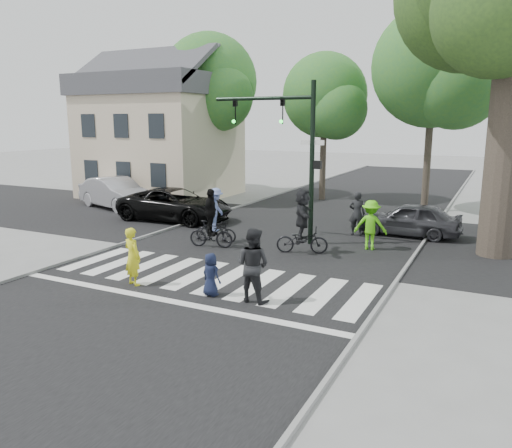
{
  "coord_description": "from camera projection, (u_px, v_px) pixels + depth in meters",
  "views": [
    {
      "loc": [
        7.54,
        -11.14,
        4.58
      ],
      "look_at": [
        0.5,
        3.0,
        1.3
      ],
      "focal_mm": 35.0,
      "sensor_mm": 36.0,
      "label": 1
    }
  ],
  "objects": [
    {
      "name": "car_silver",
      "position": [
        116.0,
        193.0,
        26.45
      ],
      "size": [
        5.27,
        3.15,
        1.64
      ],
      "primitive_type": "imported",
      "rotation": [
        0.0,
        0.0,
        1.26
      ],
      "color": "silver",
      "rests_on": "ground"
    },
    {
      "name": "cyclist_right",
      "position": [
        302.0,
        225.0,
        17.37
      ],
      "size": [
        1.9,
        1.76,
        2.28
      ],
      "color": "black",
      "rests_on": "ground"
    },
    {
      "name": "road_stem",
      "position": [
        268.0,
        247.0,
        18.37
      ],
      "size": [
        10.0,
        70.0,
        0.01
      ],
      "primitive_type": "cube",
      "color": "black",
      "rests_on": "ground"
    },
    {
      "name": "bg_tree_0",
      "position": [
        150.0,
        96.0,
        32.76
      ],
      "size": [
        5.46,
        5.2,
        8.97
      ],
      "color": "brown",
      "rests_on": "ground"
    },
    {
      "name": "bg_tree_3",
      "position": [
        439.0,
        71.0,
        24.08
      ],
      "size": [
        6.3,
        6.0,
        10.2
      ],
      "color": "brown",
      "rests_on": "ground"
    },
    {
      "name": "pedestrian_adult",
      "position": [
        253.0,
        265.0,
        12.72
      ],
      "size": [
        1.0,
        0.81,
        1.94
      ],
      "primitive_type": "imported",
      "rotation": [
        0.0,
        0.0,
        3.06
      ],
      "color": "black",
      "rests_on": "ground"
    },
    {
      "name": "car_grey",
      "position": [
        410.0,
        219.0,
        20.1
      ],
      "size": [
        4.05,
        1.7,
        1.37
      ],
      "primitive_type": "imported",
      "rotation": [
        0.0,
        0.0,
        -1.59
      ],
      "color": "#323236",
      "rests_on": "ground"
    },
    {
      "name": "ground",
      "position": [
        192.0,
        287.0,
        13.99
      ],
      "size": [
        120.0,
        120.0,
        0.0
      ],
      "primitive_type": "plane",
      "color": "gray",
      "rests_on": "ground"
    },
    {
      "name": "road_cross",
      "position": [
        298.0,
        231.0,
        21.0
      ],
      "size": [
        70.0,
        10.0,
        0.01
      ],
      "primitive_type": "cube",
      "color": "black",
      "rests_on": "ground"
    },
    {
      "name": "bystander_dark",
      "position": [
        357.0,
        213.0,
        20.18
      ],
      "size": [
        0.68,
        0.47,
        1.8
      ],
      "primitive_type": "imported",
      "rotation": [
        0.0,
        0.0,
        3.21
      ],
      "color": "black",
      "rests_on": "ground"
    },
    {
      "name": "house",
      "position": [
        161.0,
        134.0,
        30.48
      ],
      "size": [
        8.4,
        8.1,
        8.82
      ],
      "color": "beige",
      "rests_on": "ground"
    },
    {
      "name": "traffic_signal",
      "position": [
        291.0,
        139.0,
        18.47
      ],
      "size": [
        4.45,
        0.29,
        6.0
      ],
      "color": "black",
      "rests_on": "ground"
    },
    {
      "name": "pedestrian_woman",
      "position": [
        133.0,
        257.0,
        14.02
      ],
      "size": [
        0.69,
        0.55,
        1.66
      ],
      "primitive_type": "imported",
      "rotation": [
        0.0,
        0.0,
        2.86
      ],
      "color": "yellow",
      "rests_on": "ground"
    },
    {
      "name": "curb_right",
      "position": [
        409.0,
        263.0,
        16.15
      ],
      "size": [
        0.1,
        70.0,
        0.1
      ],
      "primitive_type": "cube",
      "color": "gray",
      "rests_on": "ground"
    },
    {
      "name": "curb_left",
      "position": [
        157.0,
        233.0,
        20.56
      ],
      "size": [
        0.1,
        70.0,
        0.1
      ],
      "primitive_type": "cube",
      "color": "gray",
      "rests_on": "ground"
    },
    {
      "name": "cyclist_left",
      "position": [
        216.0,
        219.0,
        19.0
      ],
      "size": [
        1.71,
        1.15,
        2.09
      ],
      "color": "black",
      "rests_on": "ground"
    },
    {
      "name": "pedestrian_child",
      "position": [
        211.0,
        275.0,
        13.19
      ],
      "size": [
        0.64,
        0.48,
        1.17
      ],
      "primitive_type": "imported",
      "rotation": [
        0.0,
        0.0,
        2.93
      ],
      "color": "#141B35",
      "rests_on": "ground"
    },
    {
      "name": "bystander_hivis",
      "position": [
        371.0,
        225.0,
        17.91
      ],
      "size": [
        1.22,
        0.78,
        1.8
      ],
      "primitive_type": "imported",
      "rotation": [
        0.0,
        0.0,
        3.24
      ],
      "color": "#55CE15",
      "rests_on": "ground"
    },
    {
      "name": "bg_tree_2",
      "position": [
        328.0,
        99.0,
        28.14
      ],
      "size": [
        5.04,
        4.8,
        8.4
      ],
      "color": "brown",
      "rests_on": "ground"
    },
    {
      "name": "cyclist_mid",
      "position": [
        211.0,
        224.0,
        18.22
      ],
      "size": [
        1.72,
        1.07,
        2.17
      ],
      "color": "black",
      "rests_on": "ground"
    },
    {
      "name": "bg_tree_1",
      "position": [
        212.0,
        85.0,
        30.0
      ],
      "size": [
        6.09,
        5.8,
        9.8
      ],
      "color": "brown",
      "rests_on": "ground"
    },
    {
      "name": "crosswalk",
      "position": [
        205.0,
        280.0,
        14.56
      ],
      "size": [
        10.0,
        3.85,
        0.01
      ],
      "color": "silver",
      "rests_on": "ground"
    },
    {
      "name": "car_suv",
      "position": [
        175.0,
        205.0,
        23.2
      ],
      "size": [
        5.49,
        2.67,
        1.5
      ],
      "primitive_type": "imported",
      "rotation": [
        0.0,
        0.0,
        1.6
      ],
      "color": "black",
      "rests_on": "ground"
    }
  ]
}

